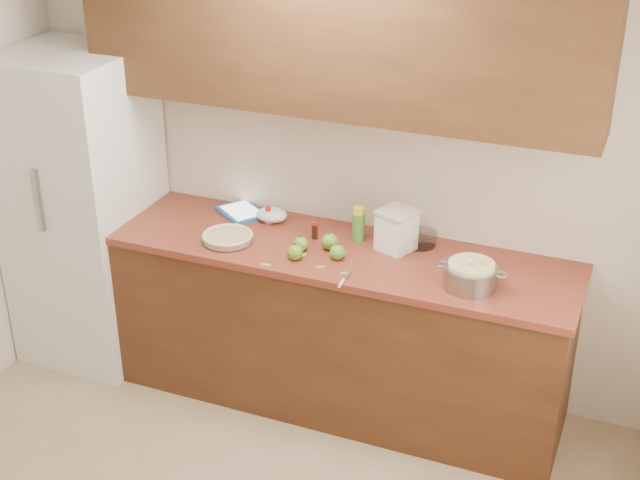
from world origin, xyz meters
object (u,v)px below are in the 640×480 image
at_px(pie, 228,237).
at_px(colander, 471,275).
at_px(flour_canister, 396,230).
at_px(tablet, 242,212).

xyz_separation_m(pie, colander, (1.28, 0.00, 0.04)).
relative_size(colander, flour_canister, 1.52).
xyz_separation_m(colander, flour_canister, (-0.44, 0.24, 0.05)).
height_order(pie, flour_canister, flour_canister).
height_order(pie, tablet, pie).
height_order(colander, flour_canister, flour_canister).
height_order(colander, tablet, colander).
bearing_deg(pie, flour_canister, 16.32).
distance_m(pie, colander, 1.28).
bearing_deg(colander, flour_canister, 151.41).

